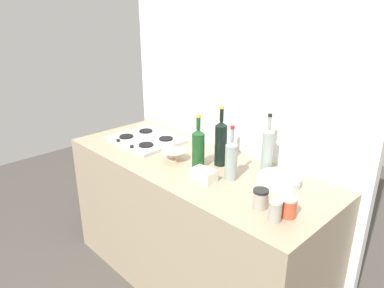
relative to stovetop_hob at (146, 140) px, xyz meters
The scene contains 14 objects.
ground_plane 1.04m from the stovetop_hob, ahead, with size 6.00×6.00×0.00m, color #47423D.
counter_block 0.68m from the stovetop_hob, ahead, with size 1.80×0.70×0.90m, color tan.
backsplash_panel 0.70m from the stovetop_hob, 36.34° to the left, with size 1.90×0.06×2.50m, color white.
stovetop_hob is the anchor object (origin of this frame).
plate_stack 1.04m from the stovetop_hob, ahead, with size 0.23×0.24×0.05m.
wine_bottle_leftmost 0.59m from the stovetop_hob, ahead, with size 0.08×0.08×0.33m.
wine_bottle_mid_left 0.66m from the stovetop_hob, ahead, with size 0.07×0.07×0.37m.
wine_bottle_mid_right 0.92m from the stovetop_hob, 13.11° to the left, with size 0.07×0.07×0.35m.
wine_bottle_rightmost 0.82m from the stovetop_hob, ahead, with size 0.07×0.07×0.31m.
mixing_bowl 0.40m from the stovetop_hob, 11.66° to the right, with size 0.15×0.15×0.06m.
butter_dish 0.73m from the stovetop_hob, 11.58° to the right, with size 0.14×0.09×0.07m, color silver.
condiment_jar_front 1.12m from the stovetop_hob, ahead, with size 0.08×0.08×0.10m.
condiment_jar_rear 1.25m from the stovetop_hob, ahead, with size 0.08×0.08×0.10m.
condiment_jar_spare 1.24m from the stovetop_hob, ahead, with size 0.06×0.06×0.10m.
Camera 1 is at (1.46, -1.42, 1.80)m, focal length 33.59 mm.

